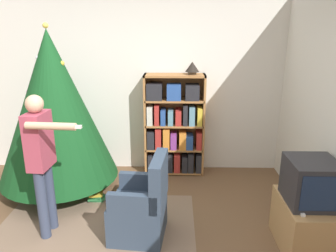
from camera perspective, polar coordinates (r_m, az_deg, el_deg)
name	(u,v)px	position (r m, az deg, el deg)	size (l,w,h in m)	color
wall_back	(144,87)	(5.01, -4.13, 6.88)	(8.00, 0.10, 2.60)	silver
area_rug	(94,233)	(3.88, -12.75, -17.66)	(2.22, 1.69, 0.01)	#7F6651
bookshelf	(174,128)	(4.89, 1.05, -0.30)	(0.89, 0.32, 1.52)	#A8703D
tv_stand	(305,225)	(3.72, 22.76, -15.58)	(0.49, 0.72, 0.52)	tan
television	(311,182)	(3.49, 23.69, -8.89)	(0.46, 0.49, 0.44)	#28282D
game_remote	(301,212)	(3.36, 22.19, -13.76)	(0.04, 0.12, 0.02)	white
christmas_tree	(54,107)	(4.46, -19.23, 3.16)	(1.54, 1.54, 2.22)	#4C3323
armchair	(142,209)	(3.60, -4.58, -14.15)	(0.62, 0.61, 0.92)	#334256
standing_person	(42,155)	(3.61, -21.15, -4.81)	(0.62, 0.50, 1.54)	#38425B
table_lamp	(192,67)	(4.72, 4.24, 10.17)	(0.20, 0.20, 0.18)	#473828
book_pile_near_tree	(96,196)	(4.45, -12.39, -11.88)	(0.23, 0.18, 0.12)	#2D7A42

